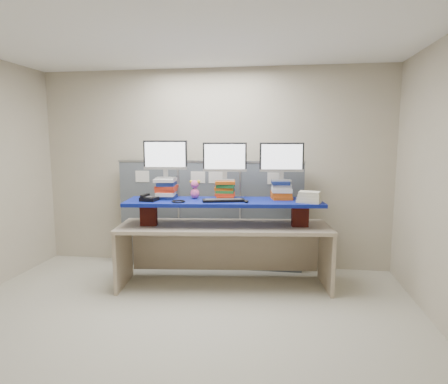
% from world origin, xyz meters
% --- Properties ---
extents(room, '(5.00, 4.00, 2.80)m').
position_xyz_m(room, '(0.00, 0.00, 1.40)').
color(room, '#B9AE98').
rests_on(room, ground).
extents(cubicle_partition, '(2.60, 0.06, 1.53)m').
position_xyz_m(cubicle_partition, '(-0.00, 1.78, 0.77)').
color(cubicle_partition, '#4A5057').
rests_on(cubicle_partition, ground).
extents(desk, '(2.63, 1.04, 0.78)m').
position_xyz_m(desk, '(0.30, 1.16, 0.62)').
color(desk, tan).
rests_on(desk, ground).
extents(brick_pier_left, '(0.20, 0.13, 0.26)m').
position_xyz_m(brick_pier_left, '(-0.60, 1.00, 0.91)').
color(brick_pier_left, maroon).
rests_on(brick_pier_left, desk).
extents(brick_pier_right, '(0.20, 0.13, 0.26)m').
position_xyz_m(brick_pier_right, '(1.21, 1.21, 0.91)').
color(brick_pier_right, maroon).
rests_on(brick_pier_right, desk).
extents(blue_board, '(2.41, 0.86, 0.04)m').
position_xyz_m(blue_board, '(0.30, 1.16, 1.06)').
color(blue_board, navy).
rests_on(blue_board, brick_pier_left).
extents(book_stack_left, '(0.28, 0.33, 0.25)m').
position_xyz_m(book_stack_left, '(-0.43, 1.19, 1.21)').
color(book_stack_left, navy).
rests_on(book_stack_left, blue_board).
extents(book_stack_center, '(0.29, 0.33, 0.23)m').
position_xyz_m(book_stack_center, '(0.30, 1.28, 1.20)').
color(book_stack_center, red).
rests_on(book_stack_center, blue_board).
extents(book_stack_right, '(0.28, 0.31, 0.22)m').
position_xyz_m(book_stack_right, '(0.98, 1.36, 1.20)').
color(book_stack_right, '#B44B10').
rests_on(book_stack_right, blue_board).
extents(monitor_left, '(0.54, 0.18, 0.47)m').
position_xyz_m(monitor_left, '(-0.43, 1.19, 1.60)').
color(monitor_left, '#B1B1B6').
rests_on(monitor_left, book_stack_left).
extents(monitor_center, '(0.54, 0.18, 0.47)m').
position_xyz_m(monitor_center, '(0.29, 1.28, 1.58)').
color(monitor_center, '#B1B1B6').
rests_on(monitor_center, book_stack_center).
extents(monitor_right, '(0.54, 0.18, 0.47)m').
position_xyz_m(monitor_right, '(0.98, 1.36, 1.58)').
color(monitor_right, '#B1B1B6').
rests_on(monitor_right, book_stack_right).
extents(keyboard, '(0.52, 0.29, 0.03)m').
position_xyz_m(keyboard, '(0.31, 1.06, 1.10)').
color(keyboard, black).
rests_on(keyboard, blue_board).
extents(mouse, '(0.08, 0.11, 0.03)m').
position_xyz_m(mouse, '(0.58, 1.02, 1.10)').
color(mouse, black).
rests_on(mouse, blue_board).
extents(desk_phone, '(0.21, 0.19, 0.08)m').
position_xyz_m(desk_phone, '(-0.58, 0.97, 1.11)').
color(desk_phone, black).
rests_on(desk_phone, blue_board).
extents(headset, '(0.17, 0.17, 0.02)m').
position_xyz_m(headset, '(-0.21, 0.93, 1.09)').
color(headset, black).
rests_on(headset, blue_board).
extents(plush_toy, '(0.14, 0.10, 0.23)m').
position_xyz_m(plush_toy, '(-0.08, 1.24, 1.20)').
color(plush_toy, '#E15596').
rests_on(plush_toy, blue_board).
extents(binder_stack, '(0.31, 0.27, 0.13)m').
position_xyz_m(binder_stack, '(1.31, 1.15, 1.14)').
color(binder_stack, beige).
rests_on(binder_stack, blue_board).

